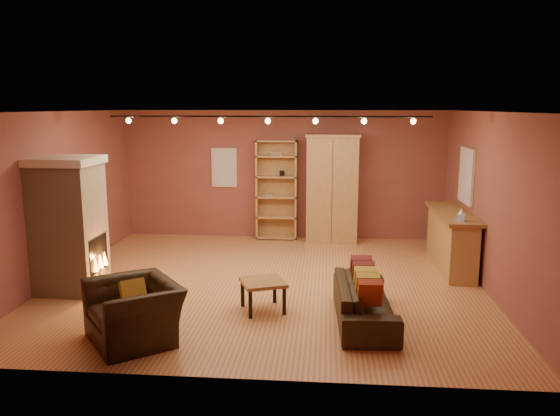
# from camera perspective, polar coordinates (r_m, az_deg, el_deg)

# --- Properties ---
(floor) EXTENTS (7.00, 7.00, 0.00)m
(floor) POSITION_cam_1_polar(r_m,az_deg,el_deg) (9.13, -1.36, -7.81)
(floor) COLOR #A26639
(floor) RESTS_ON ground
(ceiling) EXTENTS (7.00, 7.00, 0.00)m
(ceiling) POSITION_cam_1_polar(r_m,az_deg,el_deg) (8.66, -1.44, 10.05)
(ceiling) COLOR #57301B
(ceiling) RESTS_ON back_wall
(back_wall) EXTENTS (7.00, 0.02, 2.80)m
(back_wall) POSITION_cam_1_polar(r_m,az_deg,el_deg) (11.99, 0.31, 3.49)
(back_wall) COLOR brown
(back_wall) RESTS_ON floor
(left_wall) EXTENTS (0.02, 6.50, 2.80)m
(left_wall) POSITION_cam_1_polar(r_m,az_deg,el_deg) (9.81, -22.17, 1.11)
(left_wall) COLOR brown
(left_wall) RESTS_ON floor
(right_wall) EXTENTS (0.02, 6.50, 2.80)m
(right_wall) POSITION_cam_1_polar(r_m,az_deg,el_deg) (9.10, 21.08, 0.51)
(right_wall) COLOR brown
(right_wall) RESTS_ON floor
(fireplace) EXTENTS (1.01, 0.98, 2.12)m
(fireplace) POSITION_cam_1_polar(r_m,az_deg,el_deg) (9.14, -21.15, -1.63)
(fireplace) COLOR #C5B289
(fireplace) RESTS_ON floor
(back_window) EXTENTS (0.56, 0.04, 0.86)m
(back_window) POSITION_cam_1_polar(r_m,az_deg,el_deg) (12.13, -5.85, 4.23)
(back_window) COLOR silver
(back_window) RESTS_ON back_wall
(bookcase) EXTENTS (0.89, 0.35, 2.17)m
(bookcase) POSITION_cam_1_polar(r_m,az_deg,el_deg) (11.93, -0.33, 2.01)
(bookcase) COLOR tan
(bookcase) RESTS_ON floor
(armoire) EXTENTS (1.14, 0.65, 2.31)m
(armoire) POSITION_cam_1_polar(r_m,az_deg,el_deg) (11.70, 5.46, 2.07)
(armoire) COLOR tan
(armoire) RESTS_ON floor
(bar_counter) EXTENTS (0.59, 2.17, 1.04)m
(bar_counter) POSITION_cam_1_polar(r_m,az_deg,el_deg) (10.25, 17.45, -3.17)
(bar_counter) COLOR tan
(bar_counter) RESTS_ON floor
(tissue_box) EXTENTS (0.16, 0.16, 0.23)m
(tissue_box) POSITION_cam_1_polar(r_m,az_deg,el_deg) (9.34, 18.41, -0.77)
(tissue_box) COLOR #91BCE8
(tissue_box) RESTS_ON bar_counter
(right_window) EXTENTS (0.05, 0.90, 1.00)m
(right_window) POSITION_cam_1_polar(r_m,az_deg,el_deg) (10.39, 18.91, 3.21)
(right_window) COLOR silver
(right_window) RESTS_ON right_wall
(loveseat) EXTENTS (0.63, 1.90, 0.78)m
(loveseat) POSITION_cam_1_polar(r_m,az_deg,el_deg) (7.54, 8.83, -8.87)
(loveseat) COLOR black
(loveseat) RESTS_ON floor
(armchair) EXTENTS (1.28, 1.35, 0.99)m
(armchair) POSITION_cam_1_polar(r_m,az_deg,el_deg) (7.08, -15.04, -9.47)
(armchair) COLOR black
(armchair) RESTS_ON floor
(coffee_table) EXTENTS (0.76, 0.76, 0.44)m
(coffee_table) POSITION_cam_1_polar(r_m,az_deg,el_deg) (7.84, -1.79, -8.04)
(coffee_table) COLOR olive
(coffee_table) RESTS_ON floor
(track_rail) EXTENTS (5.20, 0.09, 0.13)m
(track_rail) POSITION_cam_1_polar(r_m,az_deg,el_deg) (8.87, -1.29, 9.31)
(track_rail) COLOR black
(track_rail) RESTS_ON ceiling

